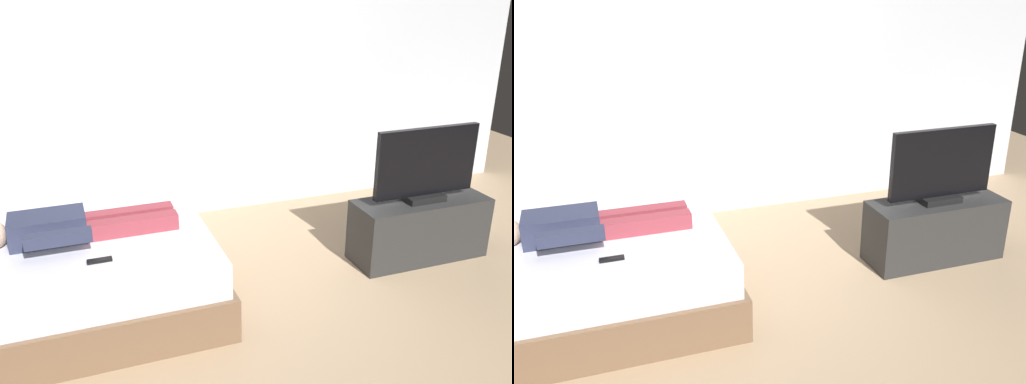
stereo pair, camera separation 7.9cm
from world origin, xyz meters
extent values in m
plane|color=tan|center=(0.00, 0.00, 0.00)|extent=(10.00, 10.00, 0.00)
cube|color=silver|center=(0.40, 1.90, 1.40)|extent=(6.40, 0.10, 2.80)
cube|color=brown|center=(-1.07, 0.52, 0.15)|extent=(1.93, 1.53, 0.30)
cube|color=white|center=(-1.07, 0.52, 0.42)|extent=(1.85, 1.45, 0.24)
cube|color=#2D334C|center=(-1.17, 0.53, 0.63)|extent=(0.48, 0.28, 0.18)
cube|color=#993842|center=(-0.63, 0.45, 0.60)|extent=(0.60, 0.11, 0.11)
cube|color=#993842|center=(-0.63, 0.61, 0.60)|extent=(0.60, 0.11, 0.11)
cube|color=#2D334C|center=(-1.11, 0.25, 0.67)|extent=(0.40, 0.08, 0.08)
cube|color=black|center=(-0.89, 0.11, 0.55)|extent=(0.15, 0.04, 0.02)
cube|color=#2D2D2D|center=(1.62, 0.36, 0.25)|extent=(1.10, 0.40, 0.50)
cube|color=black|center=(1.62, 0.36, 0.53)|extent=(0.32, 0.20, 0.05)
cube|color=black|center=(1.62, 0.36, 0.82)|extent=(0.88, 0.05, 0.54)
camera|label=1|loc=(-1.05, -3.07, 2.19)|focal=39.58mm
camera|label=2|loc=(-0.97, -3.09, 2.19)|focal=39.58mm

